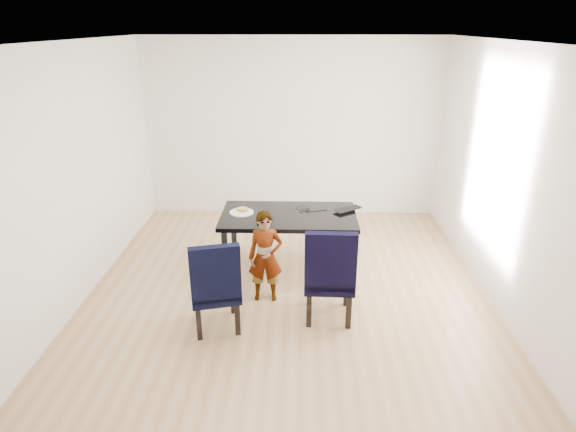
{
  "coord_description": "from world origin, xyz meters",
  "views": [
    {
      "loc": [
        0.14,
        -4.79,
        2.86
      ],
      "look_at": [
        0.0,
        0.2,
        0.85
      ],
      "focal_mm": 30.0,
      "sensor_mm": 36.0,
      "label": 1
    }
  ],
  "objects_px": {
    "plate": "(242,212)",
    "laptop": "(345,208)",
    "dining_table": "(289,243)",
    "chair_right": "(329,271)",
    "child": "(265,257)",
    "chair_left": "(215,283)"
  },
  "relations": [
    {
      "from": "dining_table",
      "to": "plate",
      "type": "height_order",
      "value": "plate"
    },
    {
      "from": "chair_right",
      "to": "laptop",
      "type": "xyz_separation_m",
      "value": [
        0.24,
        1.15,
        0.24
      ]
    },
    {
      "from": "child",
      "to": "laptop",
      "type": "distance_m",
      "value": 1.26
    },
    {
      "from": "dining_table",
      "to": "chair_right",
      "type": "height_order",
      "value": "chair_right"
    },
    {
      "from": "child",
      "to": "laptop",
      "type": "relative_size",
      "value": 2.8
    },
    {
      "from": "child",
      "to": "plate",
      "type": "height_order",
      "value": "child"
    },
    {
      "from": "dining_table",
      "to": "chair_right",
      "type": "xyz_separation_m",
      "value": [
        0.44,
        -0.97,
        0.14
      ]
    },
    {
      "from": "chair_left",
      "to": "plate",
      "type": "relative_size",
      "value": 3.43
    },
    {
      "from": "chair_left",
      "to": "plate",
      "type": "bearing_deg",
      "value": 69.44
    },
    {
      "from": "chair_right",
      "to": "plate",
      "type": "xyz_separation_m",
      "value": [
        -1.0,
        1.0,
        0.24
      ]
    },
    {
      "from": "plate",
      "to": "laptop",
      "type": "relative_size",
      "value": 0.78
    },
    {
      "from": "child",
      "to": "chair_left",
      "type": "bearing_deg",
      "value": -131.98
    },
    {
      "from": "chair_right",
      "to": "plate",
      "type": "bearing_deg",
      "value": 136.73
    },
    {
      "from": "dining_table",
      "to": "laptop",
      "type": "relative_size",
      "value": 4.37
    },
    {
      "from": "dining_table",
      "to": "child",
      "type": "relative_size",
      "value": 1.56
    },
    {
      "from": "child",
      "to": "laptop",
      "type": "height_order",
      "value": "child"
    },
    {
      "from": "chair_left",
      "to": "child",
      "type": "distance_m",
      "value": 0.71
    },
    {
      "from": "plate",
      "to": "laptop",
      "type": "height_order",
      "value": "laptop"
    },
    {
      "from": "chair_left",
      "to": "child",
      "type": "xyz_separation_m",
      "value": [
        0.46,
        0.53,
        0.02
      ]
    },
    {
      "from": "chair_left",
      "to": "chair_right",
      "type": "xyz_separation_m",
      "value": [
        1.13,
        0.21,
        0.03
      ]
    },
    {
      "from": "chair_left",
      "to": "chair_right",
      "type": "height_order",
      "value": "chair_right"
    },
    {
      "from": "chair_right",
      "to": "child",
      "type": "bearing_deg",
      "value": 156.11
    }
  ]
}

